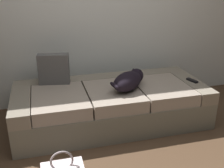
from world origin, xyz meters
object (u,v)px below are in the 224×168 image
at_px(tv_remote, 192,80).
at_px(throw_pillow, 54,69).
at_px(couch, 111,104).
at_px(dog_dark, 129,80).

relative_size(tv_remote, throw_pillow, 0.44).
bearing_deg(couch, tv_remote, -5.30).
relative_size(couch, dog_dark, 4.30).
bearing_deg(tv_remote, dog_dark, 165.55).
bearing_deg(dog_dark, throw_pillow, 153.59).
bearing_deg(throw_pillow, couch, -24.47).
bearing_deg(tv_remote, throw_pillow, 150.91).
height_order(couch, tv_remote, tv_remote).
bearing_deg(throw_pillow, dog_dark, -26.41).
height_order(dog_dark, throw_pillow, throw_pillow).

